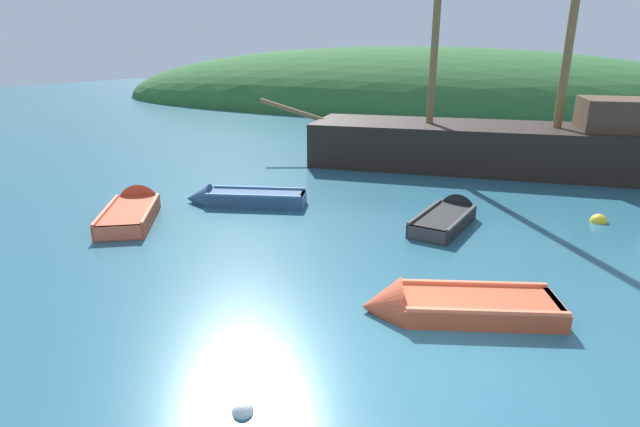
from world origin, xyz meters
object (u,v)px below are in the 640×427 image
(rowboat_center, at_px, (445,308))
(rowboat_portside, at_px, (134,212))
(rowboat_far, at_px, (240,200))
(buoy_yellow, at_px, (598,222))
(buoy_white, at_px, (243,412))
(rowboat_near_dock, at_px, (449,218))
(sailing_ship, at_px, (498,153))

(rowboat_center, bearing_deg, rowboat_portside, -32.73)
(rowboat_far, height_order, buoy_yellow, rowboat_far)
(rowboat_portside, height_order, buoy_white, rowboat_portside)
(rowboat_portside, height_order, rowboat_center, rowboat_portside)
(rowboat_near_dock, distance_m, rowboat_far, 6.12)
(rowboat_near_dock, bearing_deg, buoy_yellow, -57.34)
(rowboat_center, height_order, buoy_yellow, rowboat_center)
(rowboat_near_dock, distance_m, buoy_yellow, 4.08)
(sailing_ship, height_order, rowboat_center, sailing_ship)
(rowboat_far, bearing_deg, sailing_ship, -147.41)
(buoy_yellow, height_order, buoy_white, buoy_yellow)
(rowboat_near_dock, distance_m, rowboat_portside, 8.67)
(rowboat_center, xyz_separation_m, buoy_white, (-1.98, -3.54, -0.11))
(rowboat_center, bearing_deg, buoy_yellow, -133.61)
(rowboat_far, xyz_separation_m, rowboat_center, (6.81, -4.31, -0.02))
(buoy_yellow, relative_size, buoy_white, 1.53)
(sailing_ship, bearing_deg, rowboat_far, 42.60)
(sailing_ship, height_order, rowboat_portside, sailing_ship)
(sailing_ship, distance_m, rowboat_far, 10.45)
(buoy_yellow, bearing_deg, buoy_white, -116.09)
(rowboat_near_dock, distance_m, rowboat_center, 5.07)
(sailing_ship, bearing_deg, buoy_yellow, 111.59)
(sailing_ship, bearing_deg, rowboat_portside, 41.82)
(rowboat_near_dock, xyz_separation_m, buoy_white, (-1.25, -8.56, -0.12))
(rowboat_far, relative_size, rowboat_center, 1.05)
(rowboat_portside, xyz_separation_m, rowboat_center, (8.91, -2.14, -0.02))
(sailing_ship, height_order, rowboat_far, sailing_ship)
(rowboat_far, distance_m, buoy_yellow, 10.09)
(rowboat_center, bearing_deg, buoy_white, 41.60)
(rowboat_center, bearing_deg, rowboat_near_dock, -100.94)
(rowboat_portside, relative_size, buoy_yellow, 7.98)
(rowboat_portside, relative_size, rowboat_center, 0.98)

